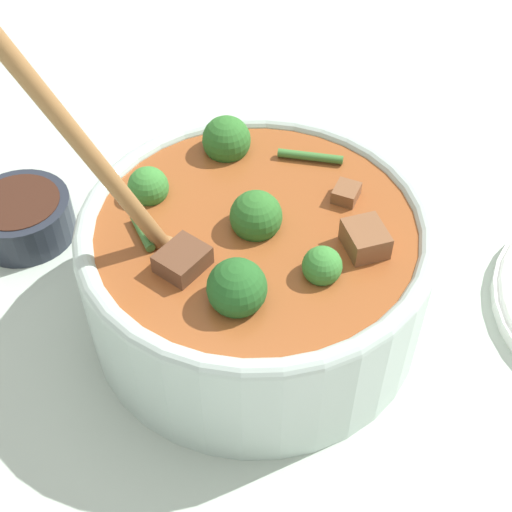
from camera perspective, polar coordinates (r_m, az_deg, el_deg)
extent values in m
plane|color=#ADBCAD|center=(0.62, 0.00, -4.65)|extent=(4.00, 4.00, 0.00)
cylinder|color=#B2C6BC|center=(0.58, 0.00, -1.42)|extent=(0.27, 0.27, 0.10)
torus|color=#B2C6BC|center=(0.54, 0.00, 2.28)|extent=(0.27, 0.27, 0.02)
cylinder|color=brown|center=(0.56, 0.00, 0.11)|extent=(0.25, 0.25, 0.06)
sphere|color=#2D6B28|center=(0.53, 0.23, 3.28)|extent=(0.04, 0.04, 0.04)
cylinder|color=#6B9956|center=(0.55, 0.22, 1.11)|extent=(0.01, 0.01, 0.02)
sphere|color=#2D6B28|center=(0.60, -2.38, 9.27)|extent=(0.04, 0.04, 0.04)
cylinder|color=#6B9956|center=(0.62, -2.30, 7.10)|extent=(0.01, 0.01, 0.02)
sphere|color=#235B23|center=(0.48, -1.54, -2.57)|extent=(0.04, 0.04, 0.04)
cylinder|color=#6B9956|center=(0.50, -1.47, -4.81)|extent=(0.01, 0.01, 0.02)
sphere|color=#387F33|center=(0.50, 5.31, -0.79)|extent=(0.03, 0.03, 0.03)
cylinder|color=#6B9956|center=(0.52, 5.16, -2.36)|extent=(0.01, 0.01, 0.01)
sphere|color=#387F33|center=(0.56, -8.61, 5.49)|extent=(0.03, 0.03, 0.03)
cylinder|color=#6B9956|center=(0.58, -8.36, 3.75)|extent=(0.01, 0.01, 0.01)
cube|color=brown|center=(0.52, 8.70, 1.16)|extent=(0.04, 0.04, 0.02)
cube|color=brown|center=(0.56, 7.21, 4.83)|extent=(0.02, 0.03, 0.02)
cube|color=brown|center=(0.51, -5.85, -0.69)|extent=(0.03, 0.03, 0.03)
cylinder|color=#3D7533|center=(0.53, -9.09, 1.94)|extent=(0.04, 0.02, 0.01)
cylinder|color=#3D7533|center=(0.59, 4.37, 7.96)|extent=(0.05, 0.03, 0.01)
ellipsoid|color=olive|center=(0.53, -7.18, 0.62)|extent=(0.04, 0.03, 0.01)
cylinder|color=olive|center=(0.47, -12.99, 7.74)|extent=(0.06, 0.08, 0.19)
cylinder|color=#232833|center=(0.70, -18.18, 2.93)|extent=(0.09, 0.09, 0.04)
cylinder|color=#381E14|center=(0.69, -18.44, 3.76)|extent=(0.08, 0.08, 0.01)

